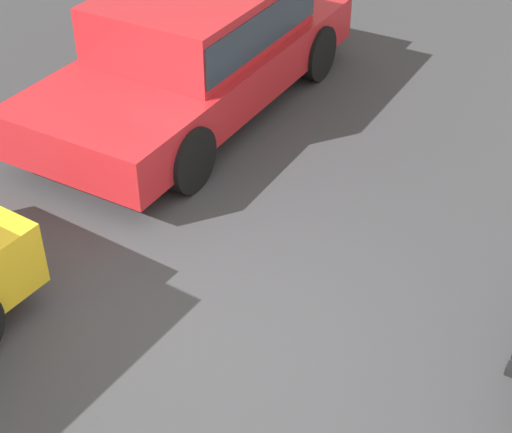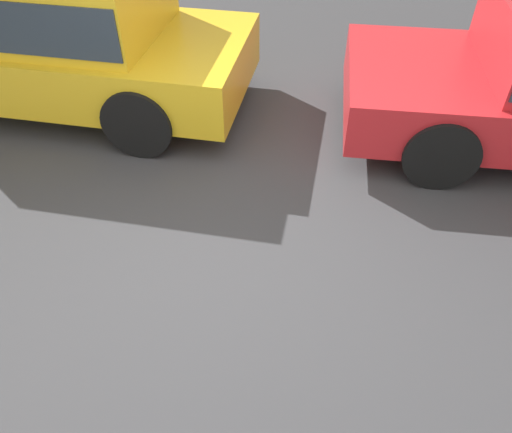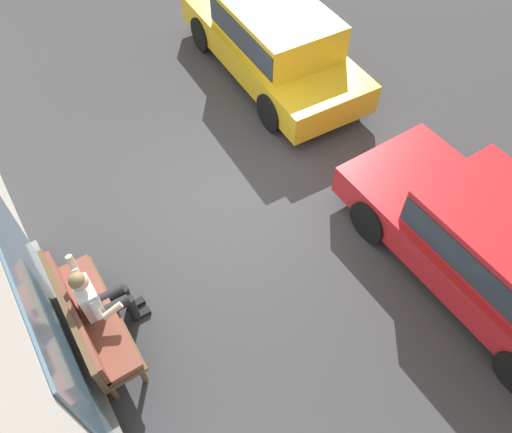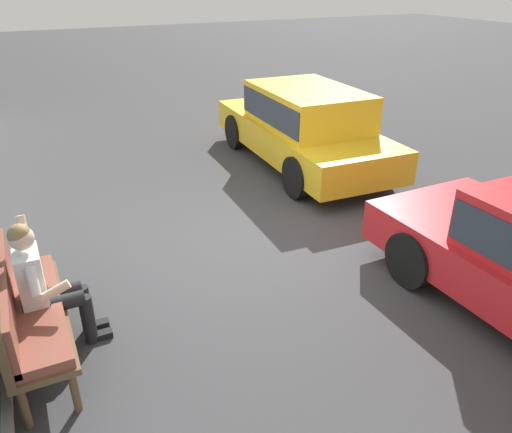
{
  "view_description": "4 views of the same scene",
  "coord_description": "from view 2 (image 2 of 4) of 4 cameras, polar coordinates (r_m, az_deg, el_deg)",
  "views": [
    {
      "loc": [
        3.39,
        2.6,
        4.32
      ],
      "look_at": [
        -0.59,
        0.23,
        0.89
      ],
      "focal_mm": 55.0,
      "sensor_mm": 36.0,
      "label": 1
    },
    {
      "loc": [
        -0.63,
        2.6,
        2.89
      ],
      "look_at": [
        -0.32,
        0.47,
        0.9
      ],
      "focal_mm": 35.0,
      "sensor_mm": 36.0,
      "label": 2
    },
    {
      "loc": [
        -4.51,
        2.6,
        6.2
      ],
      "look_at": [
        -1.05,
        0.4,
        0.82
      ],
      "focal_mm": 35.0,
      "sensor_mm": 36.0,
      "label": 3
    },
    {
      "loc": [
        -5.37,
        2.6,
        3.34
      ],
      "look_at": [
        -1.02,
        0.48,
        0.95
      ],
      "focal_mm": 35.0,
      "sensor_mm": 36.0,
      "label": 4
    }
  ],
  "objects": [
    {
      "name": "ground_plane",
      "position": [
        3.94,
        -3.58,
        -4.55
      ],
      "size": [
        60.0,
        60.0,
        0.0
      ],
      "primitive_type": "plane",
      "color": "#38383A"
    },
    {
      "name": "parked_car_mid",
      "position": [
        5.95,
        -23.27,
        19.06
      ],
      "size": [
        4.51,
        1.99,
        1.47
      ],
      "color": "gold",
      "rests_on": "ground_plane"
    }
  ]
}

